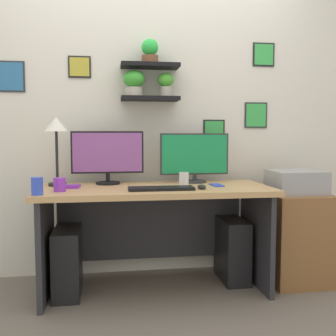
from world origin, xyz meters
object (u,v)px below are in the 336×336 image
Objects in this scene: cell_phone at (217,185)px; monitor_left at (108,156)px; computer_mouse at (202,187)px; coffee_mug at (60,185)px; keyboard at (161,188)px; computer_tower_right at (232,249)px; water_cup at (37,186)px; drawer_cabinet at (294,237)px; printer at (296,182)px; scissors_tray at (71,186)px; desk at (154,214)px; monitor_right at (194,157)px; computer_tower_left at (68,262)px; desk_lamp at (56,132)px; pen_cup at (184,179)px.

monitor_left is at bearing 159.99° from cell_phone.
computer_mouse is 0.21m from cell_phone.
coffee_mug is at bearing -131.62° from monitor_left.
keyboard is 0.83m from computer_tower_right.
water_cup is at bearing -131.71° from monitor_left.
drawer_cabinet is at bearing -7.41° from monitor_left.
water_cup is (-0.43, -0.48, -0.16)m from monitor_left.
drawer_cabinet reaches higher than computer_tower_right.
computer_tower_right is (-0.47, 0.08, -0.53)m from printer.
desk is at bearing 3.29° from scissors_tray.
computer_tower_right is at bearing -6.27° from monitor_left.
monitor_left is 1.41× the size of printer.
monitor_right is 0.32m from cell_phone.
desk reaches higher than computer_tower_left.
monitor_right is at bearing 12.47° from computer_tower_left.
water_cup is (-1.06, -0.11, 0.04)m from computer_mouse.
pen_cup is at bearing -10.04° from desk_lamp.
monitor_right is at bearing 50.64° from keyboard.
monitor_left is at bearing 36.25° from computer_tower_left.
scissors_tray is at bearing 168.67° from computer_mouse.
scissors_tray is at bearing -179.57° from drawer_cabinet.
monitor_left is 1.19m from computer_tower_right.
water_cup is 1.53m from computer_tower_right.
desk_lamp is 4.13× the size of scissors_tray.
computer_tower_right is at bearing 15.09° from pen_cup.
computer_tower_left is 0.99× the size of computer_tower_right.
printer is at bearing 13.77° from computer_mouse.
cell_phone is 0.37× the size of printer.
monitor_left is at bearing 172.59° from drawer_cabinet.
computer_mouse reaches higher than computer_tower_left.
printer reaches higher than computer_tower_left.
keyboard is at bearing -46.91° from monitor_left.
desk is at bearing 178.88° from printer.
drawer_cabinet is (1.67, 0.01, -0.42)m from scissors_tray.
computer_mouse is 0.95m from coffee_mug.
coffee_mug reaches higher than keyboard.
drawer_cabinet is at bearing -4.25° from desk_lamp.
computer_tower_left is (-0.83, 0.00, -0.57)m from pen_cup.
pen_cup is 0.80m from scissors_tray.
computer_mouse reaches higher than drawer_cabinet.
computer_mouse reaches higher than keyboard.
computer_mouse is at bearing 5.85° from water_cup.
monitor_left reaches higher than monitor_right.
monitor_right reaches higher than computer_tower_right.
coffee_mug is at bearing 48.07° from water_cup.
drawer_cabinet is (0.63, 0.04, -0.42)m from cell_phone.
scissors_tray is 1.31m from computer_tower_right.
coffee_mug reaches higher than cell_phone.
pen_cup reaches higher than drawer_cabinet.
coffee_mug is (-0.97, -0.35, -0.15)m from monitor_right.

